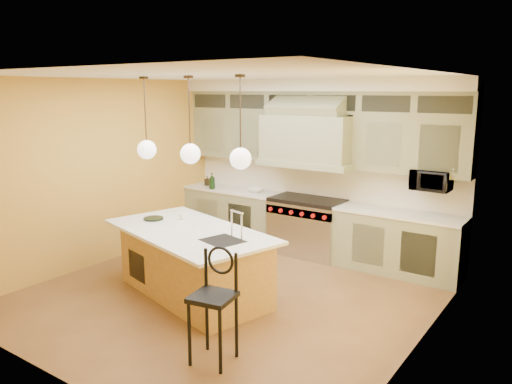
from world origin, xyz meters
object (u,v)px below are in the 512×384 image
Objects in this scene: kitchen_island at (193,262)px; counter_stool at (214,298)px; microwave at (431,180)px; range at (307,226)px.

kitchen_island is 2.29× the size of counter_stool.
kitchen_island is at bearing 128.85° from counter_stool.
microwave reaches higher than counter_stool.
microwave is (2.35, 2.50, 0.98)m from kitchen_island.
counter_stool is 3.85m from microwave.
kitchen_island is at bearing -99.37° from range.
kitchen_island reaches higher than counter_stool.
counter_stool is at bearing -106.26° from microwave.
microwave is at bearing 3.12° from range.
counter_stool is at bearing -75.72° from range.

